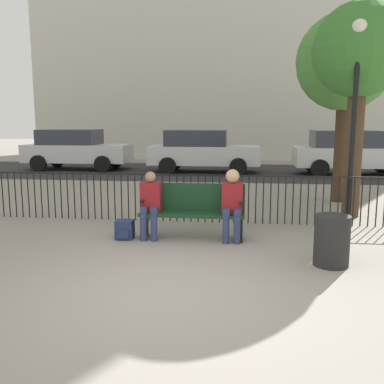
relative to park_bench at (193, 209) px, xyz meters
name	(u,v)px	position (x,y,z in m)	size (l,w,h in m)	color
ground_plane	(169,292)	(0.00, -2.40, -0.49)	(80.00, 80.00, 0.00)	gray
park_bench	(193,209)	(0.00, 0.00, 0.00)	(1.76, 0.45, 0.92)	#14381E
seated_person_0	(150,202)	(-0.70, -0.13, 0.14)	(0.34, 0.39, 1.14)	navy
seated_person_1	(232,201)	(0.67, -0.13, 0.18)	(0.34, 0.39, 1.19)	navy
backpack	(125,230)	(-1.13, -0.23, -0.34)	(0.29, 0.27, 0.32)	navy
fence_railing	(198,194)	(-0.02, 1.13, 0.06)	(9.01, 0.03, 0.95)	black
tree_0	(360,55)	(3.08, 2.00, 2.76)	(1.85, 1.85, 4.27)	#4C3823
tree_1	(345,63)	(3.18, 3.70, 2.81)	(2.28, 2.28, 4.49)	#422D1E
lamp_post	(356,93)	(2.85, 1.22, 1.98)	(0.28, 0.28, 3.76)	black
street_surface	(220,172)	(0.00, 9.60, -0.49)	(24.00, 6.00, 0.01)	#2B2B2D
parked_car_0	(350,152)	(4.76, 9.15, 0.35)	(4.20, 1.94, 1.62)	silver
parked_car_1	(202,150)	(-0.69, 9.36, 0.35)	(4.20, 1.94, 1.62)	silver
parked_car_2	(76,149)	(-5.90, 9.74, 0.35)	(4.20, 1.94, 1.62)	silver
building_facade	(229,0)	(0.00, 17.60, 7.96)	(20.00, 6.00, 16.92)	beige
trash_bin	(332,241)	(2.06, -1.21, -0.14)	(0.48, 0.48, 0.70)	black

